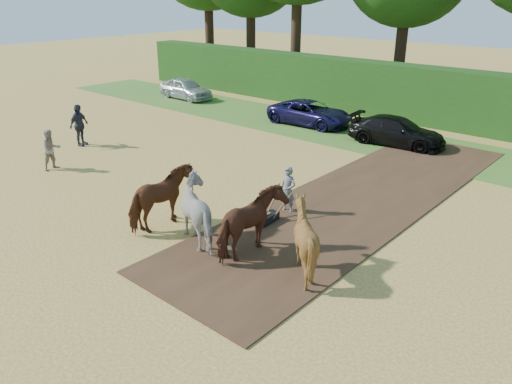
% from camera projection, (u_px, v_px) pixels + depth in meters
% --- Properties ---
extents(ground, '(120.00, 120.00, 0.00)m').
position_uv_depth(ground, '(180.00, 261.00, 13.47)').
color(ground, gold).
rests_on(ground, ground).
extents(earth_strip, '(4.50, 17.00, 0.05)m').
position_uv_depth(earth_strip, '(361.00, 198.00, 17.42)').
color(earth_strip, '#472D1C').
rests_on(earth_strip, ground).
extents(grass_verge, '(50.00, 5.00, 0.03)m').
position_uv_depth(grass_verge, '(410.00, 146.00, 23.22)').
color(grass_verge, '#38601E').
rests_on(grass_verge, ground).
extents(hedgerow, '(46.00, 1.60, 3.00)m').
position_uv_depth(hedgerow, '(451.00, 99.00, 25.80)').
color(hedgerow, '#14380F').
rests_on(hedgerow, ground).
extents(spectator_near, '(0.65, 0.82, 1.64)m').
position_uv_depth(spectator_near, '(51.00, 150.00, 19.97)').
color(spectator_near, '#C1AC97').
rests_on(spectator_near, ground).
extents(spectator_far, '(0.82, 1.22, 1.93)m').
position_uv_depth(spectator_far, '(79.00, 125.00, 22.98)').
color(spectator_far, '#272A34').
rests_on(spectator_far, ground).
extents(plough_team, '(6.14, 4.68, 1.87)m').
position_uv_depth(plough_team, '(229.00, 217.00, 13.85)').
color(plough_team, '#5B3016').
rests_on(plough_team, ground).
extents(parked_cars, '(35.19, 2.88, 1.47)m').
position_uv_depth(parked_cars, '(435.00, 136.00, 22.30)').
color(parked_cars, silver).
rests_on(parked_cars, ground).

